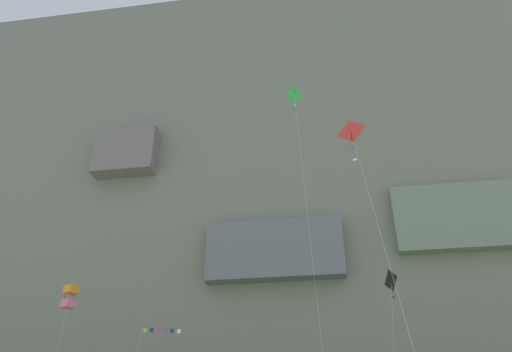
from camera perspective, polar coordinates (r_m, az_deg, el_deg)
name	(u,v)px	position (r m, az deg, el deg)	size (l,w,h in m)	color
cliff_face	(283,213)	(81.85, 3.15, -4.28)	(180.00, 29.57, 78.67)	slate
kite_diamond_mid_center	(391,287)	(44.47, 15.48, -12.32)	(2.35, 2.96, 17.70)	black
kite_diamond_upper_right	(296,108)	(39.89, 4.65, 7.95)	(2.07, 1.93, 30.20)	green
kite_diamond_far_right	(354,140)	(28.37, 11.34, 4.19)	(3.06, 2.29, 20.62)	red
kite_banner_low_left	(157,342)	(48.98, -11.44, -18.50)	(4.52, 1.85, 14.22)	black
kite_box_front_field	(70,297)	(50.19, -20.90, -13.05)	(1.37, 2.23, 17.66)	orange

